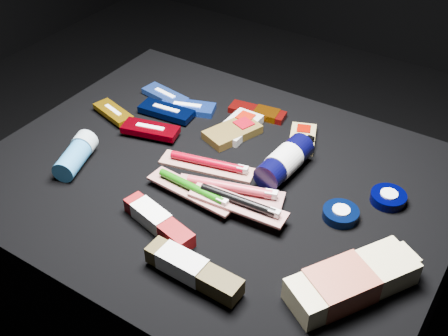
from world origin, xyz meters
The scene contains 22 objects.
ground centered at (0.00, 0.00, 0.00)m, with size 3.00×3.00×0.00m, color black.
cloth_table centered at (0.00, 0.00, 0.20)m, with size 0.98×0.78×0.40m, color black.
luna_bar_0 centered at (-0.20, 0.18, 0.41)m, with size 0.15×0.09×0.02m.
luna_bar_1 centered at (-0.28, 0.19, 0.41)m, with size 0.13×0.07×0.02m.
luna_bar_2 centered at (-0.23, 0.13, 0.41)m, with size 0.14×0.07×0.02m.
luna_bar_3 centered at (-0.33, 0.05, 0.41)m, with size 0.12×0.07×0.02m.
luna_bar_4 centered at (-0.21, 0.04, 0.42)m, with size 0.14×0.08×0.02m.
clif_bar_0 centered at (-0.05, 0.15, 0.41)m, with size 0.11×0.15×0.02m.
clif_bar_1 centered at (-0.05, 0.18, 0.41)m, with size 0.07×0.13×0.02m.
clif_bar_2 centered at (0.10, 0.22, 0.41)m, with size 0.09×0.12×0.02m.
power_bar centered at (-0.04, 0.25, 0.41)m, with size 0.15×0.06×0.02m.
lotion_bottle centered at (0.12, 0.09, 0.43)m, with size 0.07×0.19×0.06m.
cream_tin_upper centered at (0.34, 0.12, 0.41)m, with size 0.07×0.07×0.02m.
cream_tin_lower centered at (0.28, 0.02, 0.41)m, with size 0.07×0.07×0.02m.
bodywash_bottle centered at (0.36, -0.14, 0.42)m, with size 0.19×0.24×0.05m.
deodorant_stick centered at (-0.28, -0.13, 0.42)m, with size 0.09×0.13×0.05m.
toothbrush_pack_0 centered at (-0.03, 0.01, 0.41)m, with size 0.22×0.10×0.02m.
toothbrush_pack_1 centered at (0.06, -0.04, 0.42)m, with size 0.23×0.12×0.03m.
toothbrush_pack_2 centered at (0.00, -0.09, 0.42)m, with size 0.20×0.06×0.02m.
toothbrush_pack_3 centered at (0.10, -0.07, 0.43)m, with size 0.20×0.06×0.02m.
toothpaste_carton_red centered at (-0.01, -0.19, 0.42)m, with size 0.17×0.08×0.03m.
toothpaste_carton_green centered at (0.12, -0.26, 0.42)m, with size 0.19×0.05×0.04m.
Camera 1 is at (0.52, -0.77, 1.16)m, focal length 45.00 mm.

